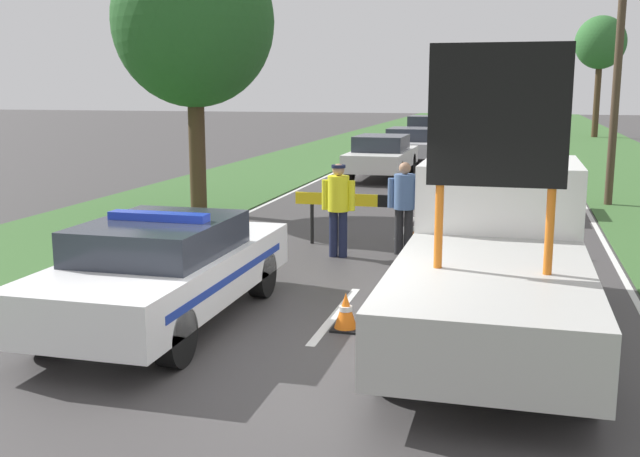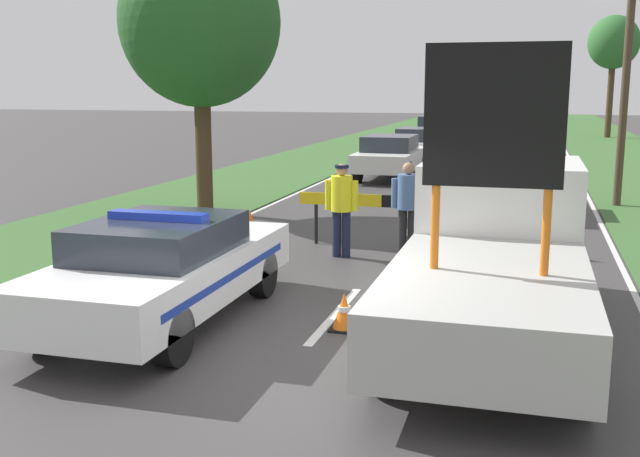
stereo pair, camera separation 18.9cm
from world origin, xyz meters
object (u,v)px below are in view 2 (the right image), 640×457
Objects in this scene: road_barrier at (382,204)px; traffic_cone_near_truck at (250,228)px; utility_pole at (626,71)px; police_car at (165,267)px; police_officer at (342,202)px; queued_car_van_white at (390,156)px; roadside_tree_near_left at (200,23)px; work_truck at (495,249)px; traffic_cone_near_police at (423,232)px; roadside_tree_near_right at (614,43)px; traffic_cone_behind_barrier at (559,240)px; queued_car_suv_grey at (437,132)px; pedestrian_civilian at (408,201)px; queued_car_wagon_maroon at (510,179)px; queued_car_sedan_silver at (420,144)px; traffic_cone_centre_front at (344,312)px.

road_barrier is 2.57m from traffic_cone_near_truck.
police_car is at bearing -119.43° from utility_pole.
queued_car_van_white is (-1.33, 11.92, -0.25)m from police_officer.
queued_car_van_white is 0.72× the size of roadside_tree_near_left.
work_truck is 4.88m from road_barrier.
traffic_cone_near_truck is at bearing 11.74° from police_officer.
police_car is at bearing -115.85° from traffic_cone_near_police.
police_car is 2.80× the size of police_officer.
traffic_cone_near_truck is 0.10× the size of roadside_tree_near_right.
queued_car_van_white is 8.44m from utility_pole.
work_truck is 4.44m from traffic_cone_behind_barrier.
police_car is 28.76m from queued_car_suv_grey.
police_car is at bearing -121.13° from pedestrian_civilian.
queued_car_wagon_maroon is (-1.04, 5.27, 0.43)m from traffic_cone_behind_barrier.
work_truck is at bearing -60.97° from road_barrier.
roadside_tree_near_left reaches higher than queued_car_sedan_silver.
traffic_cone_centre_front is (1.05, -4.00, -0.76)m from police_officer.
queued_car_suv_grey is at bearing -129.25° from roadside_tree_near_right.
traffic_cone_near_police is 0.10× the size of roadside_tree_near_left.
traffic_cone_behind_barrier is at bearing 102.18° from queued_car_suv_grey.
traffic_cone_centre_front is 21.93m from queued_car_sedan_silver.
queued_car_wagon_maroon reaches higher than road_barrier.
work_truck is 10.65m from roadside_tree_near_left.
queued_car_suv_grey is (-0.02, 28.75, 0.12)m from police_car.
queued_car_wagon_maroon is at bearing 19.55° from roadside_tree_near_left.
queued_car_sedan_silver is 14.91m from roadside_tree_near_left.
road_barrier is at bearing -126.59° from utility_pole.
roadside_tree_near_left is (-4.89, 2.73, 3.65)m from road_barrier.
traffic_cone_near_police is at bearing 7.13° from road_barrier.
traffic_cone_centre_front is at bearing -118.58° from traffic_cone_behind_barrier.
work_truck is 8.93× the size of traffic_cone_behind_barrier.
roadside_tree_near_left is at bearing 69.67° from queued_car_van_white.
traffic_cone_near_truck is at bearing -169.42° from traffic_cone_near_police.
roadside_tree_near_right is (7.54, 35.30, 4.52)m from police_officer.
police_car reaches higher than queued_car_sedan_silver.
traffic_cone_behind_barrier is 5.39m from queued_car_wagon_maroon.
police_car reaches higher than queued_car_wagon_maroon.
road_barrier is 0.80× the size of queued_car_wagon_maroon.
queued_car_van_white is 9.49m from roadside_tree_near_left.
roadside_tree_near_left reaches higher than traffic_cone_near_police.
utility_pole is at bearing 57.77° from traffic_cone_near_police.
road_barrier is 0.45× the size of roadside_tree_near_right.
roadside_tree_near_right is at bearing 72.61° from police_car.
work_truck is 0.83× the size of roadside_tree_near_right.
traffic_cone_near_truck is 0.15× the size of queued_car_sedan_silver.
police_officer is at bearing -14.12° from traffic_cone_near_truck.
traffic_cone_near_truck is 0.11× the size of roadside_tree_near_left.
police_car is 7.31m from traffic_cone_behind_barrier.
pedestrian_civilian is 5.98m from queued_car_wagon_maroon.
traffic_cone_centre_front is 0.07× the size of utility_pole.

